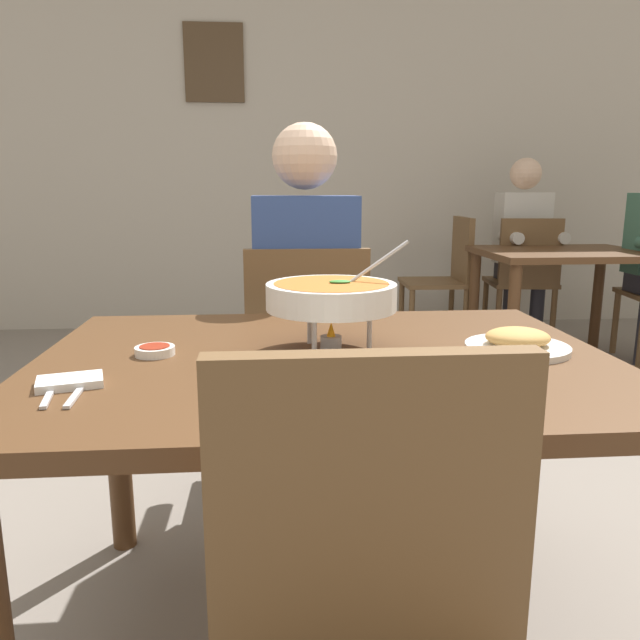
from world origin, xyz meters
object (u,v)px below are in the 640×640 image
(curry_bowl, at_px, (331,297))
(dining_table_main, at_px, (325,395))
(patron_bg_middle, at_px, (524,239))
(chair_bg_right, at_px, (447,272))
(appetizer_plate, at_px, (517,342))
(sauce_dish, at_px, (155,350))
(rice_plate, at_px, (331,394))
(diner_main, at_px, (305,288))
(chair_diner_main, at_px, (306,354))
(dining_table_far, at_px, (562,270))
(chair_bg_middle, at_px, (524,274))

(curry_bowl, bearing_deg, dining_table_main, -115.64)
(patron_bg_middle, bearing_deg, chair_bg_right, -179.75)
(appetizer_plate, height_order, sauce_dish, appetizer_plate)
(sauce_dish, distance_m, chair_bg_right, 3.26)
(rice_plate, relative_size, appetizer_plate, 1.00)
(curry_bowl, relative_size, sauce_dish, 3.69)
(diner_main, relative_size, curry_bowl, 3.94)
(appetizer_plate, relative_size, chair_bg_right, 0.27)
(dining_table_main, height_order, curry_bowl, curry_bowl)
(curry_bowl, distance_m, chair_bg_right, 3.10)
(patron_bg_middle, bearing_deg, chair_diner_main, -128.41)
(rice_plate, xyz_separation_m, patron_bg_middle, (1.71, 3.24, 0.00))
(sauce_dish, bearing_deg, chair_diner_main, 62.41)
(sauce_dish, height_order, dining_table_far, sauce_dish)
(dining_table_far, bearing_deg, rice_plate, -123.07)
(chair_diner_main, relative_size, appetizer_plate, 3.75)
(chair_bg_right, xyz_separation_m, patron_bg_middle, (0.55, 0.00, 0.24))
(rice_plate, xyz_separation_m, sauce_dish, (-0.37, 0.36, -0.01))
(chair_bg_middle, relative_size, chair_bg_right, 1.00)
(chair_diner_main, xyz_separation_m, diner_main, (0.00, 0.03, 0.24))
(sauce_dish, relative_size, chair_bg_middle, 0.10)
(dining_table_far, xyz_separation_m, patron_bg_middle, (-0.01, 0.59, 0.15))
(chair_diner_main, xyz_separation_m, rice_plate, (-0.02, -1.10, 0.23))
(dining_table_main, xyz_separation_m, diner_main, (0.00, 0.81, 0.12))
(rice_plate, distance_m, chair_bg_middle, 3.54)
(rice_plate, xyz_separation_m, dining_table_far, (1.72, 2.65, -0.15))
(chair_diner_main, bearing_deg, chair_bg_right, 61.86)
(appetizer_plate, bearing_deg, chair_bg_middle, 66.48)
(rice_plate, height_order, chair_bg_middle, chair_bg_middle)
(dining_table_main, distance_m, patron_bg_middle, 3.37)
(appetizer_plate, height_order, dining_table_far, appetizer_plate)
(diner_main, relative_size, appetizer_plate, 5.46)
(diner_main, height_order, patron_bg_middle, same)
(chair_bg_middle, bearing_deg, chair_bg_right, 166.07)
(diner_main, bearing_deg, chair_diner_main, -90.00)
(sauce_dish, height_order, patron_bg_middle, patron_bg_middle)
(diner_main, height_order, rice_plate, diner_main)
(patron_bg_middle, bearing_deg, chair_bg_middle, -104.21)
(rice_plate, bearing_deg, patron_bg_middle, 62.13)
(appetizer_plate, relative_size, patron_bg_middle, 0.18)
(chair_bg_right, bearing_deg, chair_diner_main, -118.14)
(curry_bowl, distance_m, sauce_dish, 0.42)
(curry_bowl, relative_size, chair_bg_right, 0.37)
(dining_table_main, height_order, patron_bg_middle, patron_bg_middle)
(chair_diner_main, relative_size, rice_plate, 3.75)
(sauce_dish, xyz_separation_m, chair_bg_middle, (2.05, 2.75, -0.22))
(appetizer_plate, bearing_deg, dining_table_main, -179.60)
(curry_bowl, height_order, patron_bg_middle, patron_bg_middle)
(rice_plate, bearing_deg, sauce_dish, 135.47)
(rice_plate, bearing_deg, chair_bg_right, 70.27)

